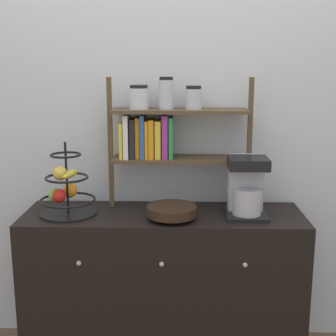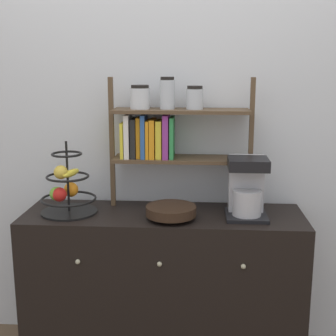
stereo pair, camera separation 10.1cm
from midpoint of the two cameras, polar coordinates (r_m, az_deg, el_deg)
wall_back at (r=2.58m, az=0.98°, el=6.53°), size 7.00×0.05×2.60m
sideboard at (r=2.58m, az=0.58°, el=-14.24°), size 1.44×0.46×0.82m
coffee_maker at (r=2.39m, az=10.76°, el=-2.34°), size 0.21×0.22×0.30m
fruit_stand at (r=2.44m, az=-11.12°, el=-2.70°), size 0.29×0.29×0.38m
wooden_bowl at (r=2.33m, az=1.61°, el=-5.31°), size 0.25×0.25×0.07m
shelf_hutch at (r=2.46m, az=0.52°, el=4.74°), size 0.76×0.20×0.69m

